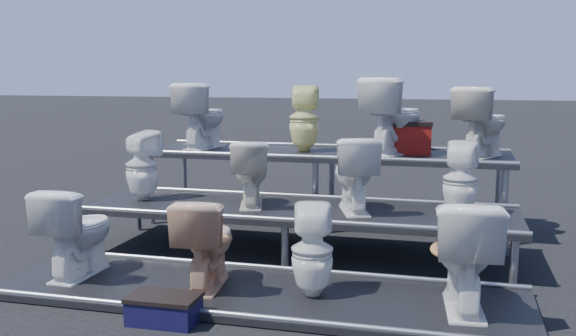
% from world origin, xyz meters
% --- Properties ---
extents(ground, '(80.00, 80.00, 0.00)m').
position_xyz_m(ground, '(0.00, 0.00, 0.00)').
color(ground, black).
rests_on(ground, ground).
extents(tier_front, '(4.20, 1.20, 0.06)m').
position_xyz_m(tier_front, '(0.00, -1.30, 0.03)').
color(tier_front, black).
rests_on(tier_front, ground).
extents(tier_mid, '(4.20, 1.20, 0.46)m').
position_xyz_m(tier_mid, '(0.00, 0.00, 0.23)').
color(tier_mid, black).
rests_on(tier_mid, ground).
extents(tier_back, '(4.20, 1.20, 0.86)m').
position_xyz_m(tier_back, '(0.00, 1.30, 0.43)').
color(tier_back, black).
rests_on(tier_back, ground).
extents(toilet_0, '(0.43, 0.76, 0.77)m').
position_xyz_m(toilet_0, '(-1.60, -1.30, 0.44)').
color(toilet_0, white).
rests_on(toilet_0, tier_front).
extents(toilet_1, '(0.50, 0.77, 0.74)m').
position_xyz_m(toilet_1, '(-0.44, -1.30, 0.43)').
color(toilet_1, '#D8A982').
rests_on(toilet_1, tier_front).
extents(toilet_2, '(0.38, 0.38, 0.72)m').
position_xyz_m(toilet_2, '(0.43, -1.30, 0.42)').
color(toilet_2, white).
rests_on(toilet_2, tier_front).
extents(toilet_3, '(0.53, 0.85, 0.83)m').
position_xyz_m(toilet_3, '(1.56, -1.30, 0.47)').
color(toilet_3, white).
rests_on(toilet_3, tier_front).
extents(toilet_4, '(0.43, 0.43, 0.72)m').
position_xyz_m(toilet_4, '(-1.66, 0.00, 0.82)').
color(toilet_4, white).
rests_on(toilet_4, tier_mid).
extents(toilet_5, '(0.53, 0.72, 0.66)m').
position_xyz_m(toilet_5, '(-0.48, 0.00, 0.79)').
color(toilet_5, silver).
rests_on(toilet_5, tier_mid).
extents(toilet_6, '(0.60, 0.80, 0.72)m').
position_xyz_m(toilet_6, '(0.55, 0.00, 0.82)').
color(toilet_6, white).
rests_on(toilet_6, tier_mid).
extents(toilet_7, '(0.35, 0.35, 0.70)m').
position_xyz_m(toilet_7, '(1.53, 0.00, 0.81)').
color(toilet_7, white).
rests_on(toilet_7, tier_mid).
extents(toilet_8, '(0.50, 0.81, 0.79)m').
position_xyz_m(toilet_8, '(-1.52, 1.30, 1.26)').
color(toilet_8, white).
rests_on(toilet_8, tier_back).
extents(toilet_9, '(0.40, 0.40, 0.77)m').
position_xyz_m(toilet_9, '(-0.24, 1.30, 1.25)').
color(toilet_9, '#F6F3A2').
rests_on(toilet_9, tier_back).
extents(toilet_10, '(0.77, 0.97, 0.86)m').
position_xyz_m(toilet_10, '(0.79, 1.30, 1.29)').
color(toilet_10, white).
rests_on(toilet_10, tier_back).
extents(toilet_11, '(0.70, 0.86, 0.77)m').
position_xyz_m(toilet_11, '(1.75, 1.30, 1.24)').
color(toilet_11, silver).
rests_on(toilet_11, tier_back).
extents(red_crate, '(0.51, 0.44, 0.32)m').
position_xyz_m(red_crate, '(0.96, 1.42, 1.02)').
color(red_crate, '#9E1D11').
rests_on(red_crate, tier_back).
extents(step_stool, '(0.49, 0.29, 0.17)m').
position_xyz_m(step_stool, '(-0.50, -1.96, 0.09)').
color(step_stool, black).
rests_on(step_stool, ground).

